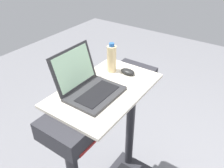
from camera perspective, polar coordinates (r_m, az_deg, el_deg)
desk_board at (r=1.40m, az=-1.68°, el=-1.42°), size 0.70×0.44×0.02m
laptop at (r=1.34m, az=-5.87°, el=-0.33°), size 0.31×0.31×0.25m
computer_mouse at (r=1.54m, az=3.90°, el=3.07°), size 0.06×0.10×0.03m
water_bottle at (r=1.53m, az=-0.09°, el=6.31°), size 0.06×0.06×0.20m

